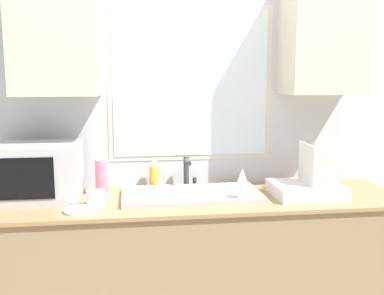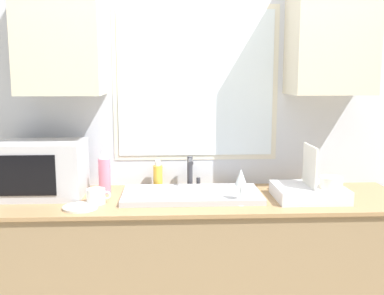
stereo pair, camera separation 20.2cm
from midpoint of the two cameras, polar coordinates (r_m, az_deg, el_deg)
The scene contains 11 objects.
countertop at distance 2.61m, azimuth -1.52°, elevation -16.16°, with size 2.24×0.62×0.92m.
wall_back at distance 2.66m, azimuth -2.30°, elevation 5.01°, with size 6.00×0.38×2.60m.
sink_basin at distance 2.45m, azimuth -2.49°, elevation -6.02°, with size 0.75×0.37×0.03m.
faucet at distance 2.62m, azimuth -2.78°, elevation -2.90°, with size 0.08×0.15×0.19m.
microwave at distance 2.55m, azimuth -21.18°, elevation -2.91°, with size 0.44×0.33×0.30m.
dish_rack at distance 2.52m, azimuth 12.30°, elevation -4.99°, with size 0.37×0.31×0.29m.
spray_bottle at distance 2.54m, azimuth -13.70°, elevation -3.10°, with size 0.07×0.07×0.27m.
soap_bottle at distance 2.64m, azimuth -7.03°, elevation -3.67°, with size 0.05×0.05×0.16m.
mug_near_sink at distance 2.36m, azimuth -14.50°, elevation -6.30°, with size 0.13×0.10×0.08m.
wine_glass at distance 2.30m, azimuth 3.90°, elevation -3.85°, with size 0.06×0.06×0.19m.
small_plate at distance 2.29m, azimuth -16.34°, elevation -7.68°, with size 0.17×0.17×0.01m.
Camera 1 is at (-0.35, -2.04, 1.58)m, focal length 42.00 mm.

